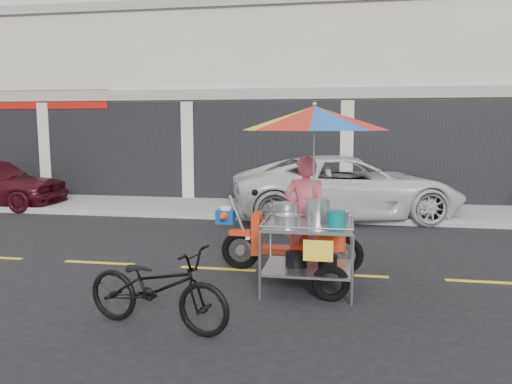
# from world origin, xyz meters

# --- Properties ---
(ground) EXTENTS (90.00, 90.00, 0.00)m
(ground) POSITION_xyz_m (0.00, 0.00, 0.00)
(ground) COLOR black
(sidewalk) EXTENTS (45.00, 3.00, 0.15)m
(sidewalk) POSITION_xyz_m (0.00, 5.50, 0.07)
(sidewalk) COLOR gray
(sidewalk) RESTS_ON ground
(shophouse_block) EXTENTS (36.00, 8.11, 10.40)m
(shophouse_block) POSITION_xyz_m (2.82, 10.59, 4.24)
(shophouse_block) COLOR beige
(shophouse_block) RESTS_ON ground
(centerline) EXTENTS (42.00, 0.10, 0.01)m
(centerline) POSITION_xyz_m (0.00, 0.00, 0.00)
(centerline) COLOR gold
(centerline) RESTS_ON ground
(white_pickup) EXTENTS (5.93, 3.84, 1.52)m
(white_pickup) POSITION_xyz_m (0.01, 4.70, 0.76)
(white_pickup) COLOR silver
(white_pickup) RESTS_ON ground
(near_bicycle) EXTENTS (1.87, 1.00, 0.93)m
(near_bicycle) POSITION_xyz_m (-2.10, -2.34, 0.47)
(near_bicycle) COLOR black
(near_bicycle) RESTS_ON ground
(food_vendor_rig) EXTENTS (2.51, 2.01, 2.55)m
(food_vendor_rig) POSITION_xyz_m (-0.58, -0.44, 1.60)
(food_vendor_rig) COLOR black
(food_vendor_rig) RESTS_ON ground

